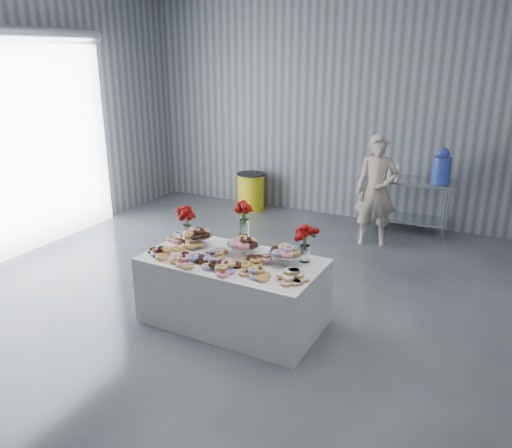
{
  "coord_description": "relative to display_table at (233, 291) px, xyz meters",
  "views": [
    {
      "loc": [
        2.26,
        -3.97,
        2.81
      ],
      "look_at": [
        -0.09,
        0.68,
        1.03
      ],
      "focal_mm": 35.0,
      "sensor_mm": 36.0,
      "label": 1
    }
  ],
  "objects": [
    {
      "name": "cake_stand_left",
      "position": [
        -0.55,
        0.16,
        0.52
      ],
      "size": [
        0.36,
        0.36,
        0.17
      ],
      "color": "silver",
      "rests_on": "display_table"
    },
    {
      "name": "bouquet_left",
      "position": [
        -0.74,
        0.27,
        0.67
      ],
      "size": [
        0.26,
        0.26,
        0.42
      ],
      "color": "white",
      "rests_on": "display_table"
    },
    {
      "name": "danish_pile",
      "position": [
        0.75,
        -0.17,
        0.43
      ],
      "size": [
        0.48,
        0.48,
        0.11
      ],
      "primitive_type": null,
      "color": "white",
      "rests_on": "display_table"
    },
    {
      "name": "room_walls",
      "position": [
        -0.11,
        -0.19,
        2.26
      ],
      "size": [
        8.04,
        9.04,
        4.02
      ],
      "color": "gray",
      "rests_on": "ground"
    },
    {
      "name": "water_jug",
      "position": [
        1.56,
        3.84,
        0.77
      ],
      "size": [
        0.28,
        0.28,
        0.55
      ],
      "color": "blue",
      "rests_on": "prep_table"
    },
    {
      "name": "bouquet_center",
      "position": [
        -0.04,
        0.35,
        0.75
      ],
      "size": [
        0.26,
        0.26,
        0.57
      ],
      "color": "silver",
      "rests_on": "display_table"
    },
    {
      "name": "drink_bottles",
      "position": [
        0.74,
        3.74,
        0.66
      ],
      "size": [
        0.54,
        0.08,
        0.27
      ],
      "primitive_type": null,
      "color": "#268C33",
      "rests_on": "prep_table"
    },
    {
      "name": "person",
      "position": [
        0.75,
        3.09,
        0.47
      ],
      "size": [
        0.7,
        0.54,
        1.69
      ],
      "primitive_type": "imported",
      "rotation": [
        0.0,
        0.0,
        0.24
      ],
      "color": "#CC8C93",
      "rests_on": "ground"
    },
    {
      "name": "ground",
      "position": [
        0.16,
        -0.26,
        -0.38
      ],
      "size": [
        9.0,
        9.0,
        0.0
      ],
      "primitive_type": "plane",
      "color": "#33353A",
      "rests_on": "ground"
    },
    {
      "name": "display_table",
      "position": [
        0.0,
        0.0,
        0.0
      ],
      "size": [
        1.92,
        1.04,
        0.75
      ],
      "primitive_type": "cube",
      "rotation": [
        0.0,
        0.0,
        -0.02
      ],
      "color": "white",
      "rests_on": "ground"
    },
    {
      "name": "trash_barrel",
      "position": [
        -1.77,
        3.84,
        -0.03
      ],
      "size": [
        0.54,
        0.54,
        0.69
      ],
      "rotation": [
        0.0,
        0.0,
        -0.24
      ],
      "color": "yellow",
      "rests_on": "ground"
    },
    {
      "name": "prep_table",
      "position": [
        1.06,
        3.84,
        0.24
      ],
      "size": [
        1.5,
        0.6,
        0.9
      ],
      "color": "silver",
      "rests_on": "ground"
    },
    {
      "name": "cake_stand_right",
      "position": [
        0.55,
        0.14,
        0.52
      ],
      "size": [
        0.36,
        0.36,
        0.17
      ],
      "color": "silver",
      "rests_on": "display_table"
    },
    {
      "name": "cake_stand_mid",
      "position": [
        0.05,
        0.15,
        0.52
      ],
      "size": [
        0.36,
        0.36,
        0.17
      ],
      "color": "silver",
      "rests_on": "display_table"
    },
    {
      "name": "bouquet_right",
      "position": [
        0.71,
        0.28,
        0.67
      ],
      "size": [
        0.26,
        0.26,
        0.42
      ],
      "color": "white",
      "rests_on": "display_table"
    },
    {
      "name": "donut_mounds",
      "position": [
        -0.0,
        -0.05,
        0.42
      ],
      "size": [
        1.82,
        0.84,
        0.09
      ],
      "primitive_type": null,
      "rotation": [
        0.0,
        0.0,
        -0.02
      ],
      "color": "#E5AD53",
      "rests_on": "display_table"
    }
  ]
}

